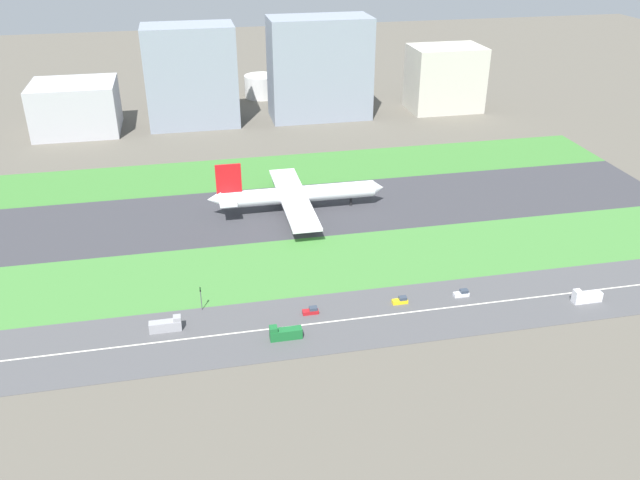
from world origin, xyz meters
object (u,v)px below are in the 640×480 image
(car_0, at_px, (462,293))
(cargo_warehouse, at_px, (445,78))
(car_2, at_px, (401,301))
(truck_0, at_px, (586,297))
(truck_2, at_px, (166,325))
(traffic_light, at_px, (201,297))
(car_1, at_px, (311,311))
(truck_1, at_px, (285,333))
(hangar_building, at_px, (191,76))
(terminal_building, at_px, (76,107))
(office_tower, at_px, (320,68))
(airliner, at_px, (294,195))
(fuel_tank_west, at_px, (212,84))
(fuel_tank_centre, at_px, (261,86))

(car_0, relative_size, cargo_warehouse, 0.12)
(car_2, bearing_deg, truck_0, -10.97)
(truck_2, bearing_deg, traffic_light, 39.79)
(car_1, bearing_deg, truck_1, -131.76)
(hangar_building, bearing_deg, terminal_building, 180.00)
(car_0, relative_size, office_tower, 0.09)
(car_0, relative_size, hangar_building, 0.09)
(truck_1, xyz_separation_m, office_tower, (49.27, 192.00, 23.65))
(airliner, height_order, truck_1, airliner)
(hangar_building, height_order, office_tower, office_tower)
(car_0, bearing_deg, car_1, 180.00)
(truck_2, bearing_deg, fuel_tank_west, 83.45)
(car_0, xyz_separation_m, truck_1, (-53.11, -10.00, 0.75))
(traffic_light, relative_size, office_tower, 0.14)
(truck_1, bearing_deg, fuel_tank_centre, -95.86)
(airliner, distance_m, traffic_light, 70.28)
(car_2, bearing_deg, airliner, 105.29)
(truck_2, bearing_deg, car_2, 0.00)
(truck_0, height_order, cargo_warehouse, cargo_warehouse)
(terminal_building, distance_m, fuel_tank_west, 81.50)
(fuel_tank_centre, bearing_deg, car_2, -87.38)
(traffic_light, distance_m, office_tower, 188.62)
(cargo_warehouse, bearing_deg, truck_2, -129.08)
(car_2, xyz_separation_m, fuel_tank_centre, (-10.38, 227.00, 5.35))
(airliner, bearing_deg, car_2, -74.71)
(office_tower, bearing_deg, truck_0, -79.08)
(truck_2, height_order, terminal_building, terminal_building)
(car_0, height_order, cargo_warehouse, cargo_warehouse)
(truck_2, bearing_deg, cargo_warehouse, 50.92)
(car_2, height_order, office_tower, office_tower)
(truck_2, distance_m, car_2, 64.72)
(hangar_building, relative_size, fuel_tank_west, 2.53)
(car_2, distance_m, hangar_building, 190.24)
(truck_0, relative_size, cargo_warehouse, 0.22)
(truck_2, bearing_deg, airliner, 55.85)
(car_1, bearing_deg, terminal_building, 113.93)
(traffic_light, bearing_deg, truck_1, -41.36)
(fuel_tank_west, bearing_deg, truck_2, -96.55)
(terminal_building, relative_size, hangar_building, 0.81)
(hangar_building, height_order, fuel_tank_centre, hangar_building)
(airliner, distance_m, hangar_building, 119.68)
(car_0, xyz_separation_m, fuel_tank_west, (-57.09, 227.00, 7.86))
(fuel_tank_centre, bearing_deg, cargo_warehouse, -25.70)
(truck_2, relative_size, car_1, 1.91)
(truck_0, distance_m, terminal_building, 248.96)
(car_0, height_order, truck_2, truck_2)
(car_1, xyz_separation_m, cargo_warehouse, (108.86, 182.00, 15.87))
(truck_0, bearing_deg, fuel_tank_centre, -75.34)
(car_2, bearing_deg, fuel_tank_centre, 92.62)
(truck_0, distance_m, truck_2, 116.76)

